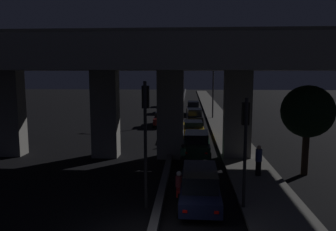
# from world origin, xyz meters

# --- Properties ---
(median_divider) EXTENTS (0.34, 126.00, 0.36)m
(median_divider) POSITION_xyz_m (0.00, 35.00, 0.18)
(median_divider) COLOR #4C4C51
(median_divider) RESTS_ON ground_plane
(sidewalk_right) EXTENTS (2.83, 126.00, 0.16)m
(sidewalk_right) POSITION_xyz_m (4.94, 28.00, 0.08)
(sidewalk_right) COLOR slate
(sidewalk_right) RESTS_ON ground_plane
(elevated_overpass) EXTENTS (29.82, 11.35, 8.78)m
(elevated_overpass) POSITION_xyz_m (-0.21, 11.88, 6.66)
(elevated_overpass) COLOR gray
(elevated_overpass) RESTS_ON ground_plane
(traffic_light_left_of_median) EXTENTS (0.30, 0.49, 5.51)m
(traffic_light_left_of_median) POSITION_xyz_m (-0.57, 3.41, 3.74)
(traffic_light_left_of_median) COLOR black
(traffic_light_left_of_median) RESTS_ON ground_plane
(traffic_light_right_of_median) EXTENTS (0.30, 0.49, 4.84)m
(traffic_light_right_of_median) POSITION_xyz_m (3.62, 3.42, 3.30)
(traffic_light_right_of_median) COLOR black
(traffic_light_right_of_median) RESTS_ON ground_plane
(street_lamp) EXTENTS (2.43, 0.32, 7.56)m
(street_lamp) POSITION_xyz_m (3.88, 31.06, 4.51)
(street_lamp) COLOR #2D2D30
(street_lamp) RESTS_ON ground_plane
(car_dark_blue_lead) EXTENTS (1.92, 4.77, 1.62)m
(car_dark_blue_lead) POSITION_xyz_m (1.78, 3.95, 0.85)
(car_dark_blue_lead) COLOR #141938
(car_dark_blue_lead) RESTS_ON ground_plane
(car_dark_green_second) EXTENTS (2.07, 4.13, 1.70)m
(car_dark_green_second) POSITION_xyz_m (1.80, 12.37, 0.87)
(car_dark_green_second) COLOR black
(car_dark_green_second) RESTS_ON ground_plane
(car_taxi_yellow_third) EXTENTS (2.07, 4.43, 1.53)m
(car_taxi_yellow_third) POSITION_xyz_m (1.64, 18.97, 0.78)
(car_taxi_yellow_third) COLOR gold
(car_taxi_yellow_third) RESTS_ON ground_plane
(car_black_fourth) EXTENTS (1.97, 4.24, 1.76)m
(car_black_fourth) POSITION_xyz_m (1.88, 26.67, 0.91)
(car_black_fourth) COLOR black
(car_black_fourth) RESTS_ON ground_plane
(car_grey_fifth) EXTENTS (1.90, 4.42, 1.84)m
(car_grey_fifth) POSITION_xyz_m (1.82, 35.26, 0.94)
(car_grey_fifth) COLOR #515459
(car_grey_fifth) RESTS_ON ground_plane
(car_dark_red_lead_oncoming) EXTENTS (1.96, 4.16, 1.45)m
(car_dark_red_lead_oncoming) POSITION_xyz_m (-1.70, 25.65, 0.73)
(car_dark_red_lead_oncoming) COLOR #591414
(car_dark_red_lead_oncoming) RESTS_ON ground_plane
(car_white_second_oncoming) EXTENTS (1.99, 4.42, 1.59)m
(car_white_second_oncoming) POSITION_xyz_m (-1.68, 37.04, 0.84)
(car_white_second_oncoming) COLOR silver
(car_white_second_oncoming) RESTS_ON ground_plane
(car_black_third_oncoming) EXTENTS (2.20, 4.02, 1.95)m
(car_black_third_oncoming) POSITION_xyz_m (-1.47, 47.07, 1.02)
(car_black_third_oncoming) COLOR black
(car_black_third_oncoming) RESTS_ON ground_plane
(motorcycle_red_filtering_near) EXTENTS (0.33, 1.99, 1.41)m
(motorcycle_red_filtering_near) POSITION_xyz_m (0.84, 4.16, 0.60)
(motorcycle_red_filtering_near) COLOR black
(motorcycle_red_filtering_near) RESTS_ON ground_plane
(motorcycle_black_filtering_mid) EXTENTS (0.33, 1.93, 1.35)m
(motorcycle_black_filtering_mid) POSITION_xyz_m (0.90, 10.04, 0.58)
(motorcycle_black_filtering_mid) COLOR black
(motorcycle_black_filtering_mid) RESTS_ON ground_plane
(motorcycle_white_filtering_far) EXTENTS (0.32, 1.82, 1.41)m
(motorcycle_white_filtering_far) POSITION_xyz_m (0.68, 16.22, 0.60)
(motorcycle_white_filtering_far) COLOR black
(motorcycle_white_filtering_far) RESTS_ON ground_plane
(pedestrian_on_sidewalk) EXTENTS (0.36, 0.36, 1.71)m
(pedestrian_on_sidewalk) POSITION_xyz_m (5.14, 7.71, 1.02)
(pedestrian_on_sidewalk) COLOR black
(pedestrian_on_sidewalk) RESTS_ON sidewalk_right
(roadside_tree_kerbside_near) EXTENTS (2.95, 2.95, 5.16)m
(roadside_tree_kerbside_near) POSITION_xyz_m (7.94, 8.55, 3.65)
(roadside_tree_kerbside_near) COLOR #2D2116
(roadside_tree_kerbside_near) RESTS_ON ground_plane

